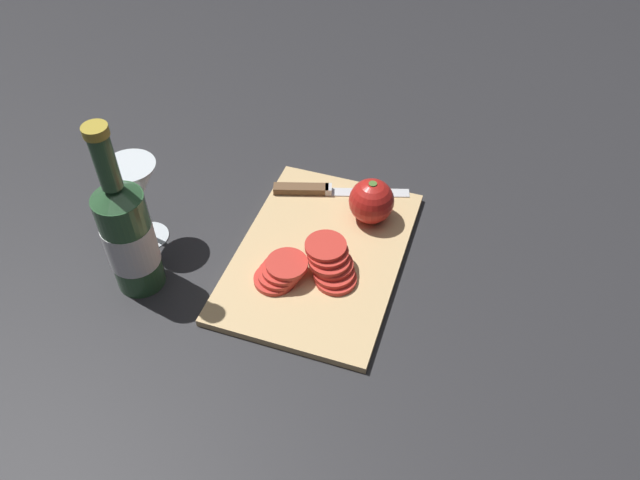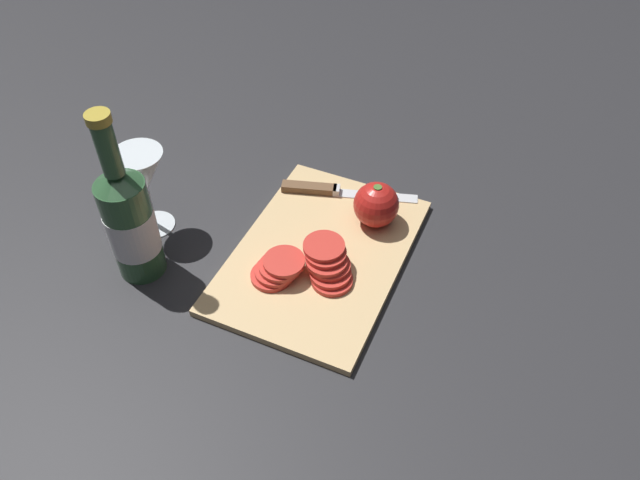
% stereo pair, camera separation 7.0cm
% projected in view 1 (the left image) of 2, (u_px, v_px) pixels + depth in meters
% --- Properties ---
extents(ground_plane, '(3.00, 3.00, 0.00)m').
position_uv_depth(ground_plane, '(299.00, 270.00, 1.05)').
color(ground_plane, '#28282B').
extents(cutting_board, '(0.39, 0.27, 0.01)m').
position_uv_depth(cutting_board, '(320.00, 255.00, 1.06)').
color(cutting_board, tan).
rests_on(cutting_board, ground_plane).
extents(wine_bottle, '(0.08, 0.08, 0.31)m').
position_uv_depth(wine_bottle, '(128.00, 235.00, 0.95)').
color(wine_bottle, '#2D5633').
rests_on(wine_bottle, ground_plane).
extents(wine_glass, '(0.09, 0.09, 0.16)m').
position_uv_depth(wine_glass, '(135.00, 187.00, 1.02)').
color(wine_glass, silver).
rests_on(wine_glass, ground_plane).
extents(whole_tomato, '(0.08, 0.08, 0.08)m').
position_uv_depth(whole_tomato, '(371.00, 201.00, 1.09)').
color(whole_tomato, red).
rests_on(whole_tomato, cutting_board).
extents(knife, '(0.10, 0.25, 0.01)m').
position_uv_depth(knife, '(314.00, 190.00, 1.16)').
color(knife, silver).
rests_on(knife, cutting_board).
extents(tomato_slice_stack_near, '(0.10, 0.09, 0.05)m').
position_uv_depth(tomato_slice_stack_near, '(331.00, 262.00, 1.01)').
color(tomato_slice_stack_near, red).
rests_on(tomato_slice_stack_near, cutting_board).
extents(tomato_slice_stack_far, '(0.08, 0.08, 0.03)m').
position_uv_depth(tomato_slice_stack_far, '(281.00, 272.00, 1.00)').
color(tomato_slice_stack_far, red).
rests_on(tomato_slice_stack_far, cutting_board).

